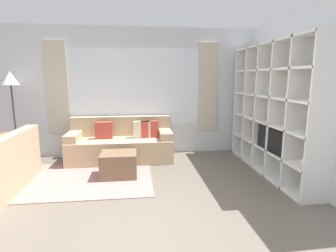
{
  "coord_description": "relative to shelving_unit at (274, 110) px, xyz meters",
  "views": [
    {
      "loc": [
        0.03,
        -2.74,
        1.67
      ],
      "look_at": [
        0.55,
        1.61,
        0.85
      ],
      "focal_mm": 28.0,
      "sensor_mm": 36.0,
      "label": 1
    }
  ],
  "objects": [
    {
      "name": "area_rug",
      "position": [
        -3.4,
        0.01,
        -1.1
      ],
      "size": [
        2.51,
        1.65,
        0.01
      ],
      "primitive_type": "cube",
      "color": "gray",
      "rests_on": "ground_plane"
    },
    {
      "name": "ottoman",
      "position": [
        -2.69,
        0.07,
        -0.9
      ],
      "size": [
        0.6,
        0.51,
        0.42
      ],
      "color": "brown",
      "rests_on": "ground_plane"
    },
    {
      "name": "couch_main",
      "position": [
        -2.7,
        1.0,
        -0.78
      ],
      "size": [
        2.05,
        0.83,
        0.86
      ],
      "color": "tan",
      "rests_on": "ground_plane"
    },
    {
      "name": "ground_plane",
      "position": [
        -2.4,
        -1.51,
        -1.11
      ],
      "size": [
        16.0,
        16.0,
        0.0
      ],
      "primitive_type": "plane",
      "color": "#665B51"
    },
    {
      "name": "wall_right",
      "position": [
        0.21,
        -0.04,
        0.24
      ],
      "size": [
        0.07,
        4.13,
        2.7
      ],
      "primitive_type": "cube",
      "color": "silver",
      "rests_on": "ground_plane"
    },
    {
      "name": "floor_lamp",
      "position": [
        -4.76,
        1.14,
        0.41
      ],
      "size": [
        0.31,
        0.31,
        1.78
      ],
      "color": "black",
      "rests_on": "ground_plane"
    },
    {
      "name": "shelving_unit",
      "position": [
        0.0,
        0.0,
        0.0
      ],
      "size": [
        0.42,
        2.55,
        2.24
      ],
      "color": "silver",
      "rests_on": "ground_plane"
    },
    {
      "name": "wall_back",
      "position": [
        -2.4,
        1.46,
        0.25
      ],
      "size": [
        6.35,
        0.11,
        2.7
      ],
      "color": "silver",
      "rests_on": "ground_plane"
    }
  ]
}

